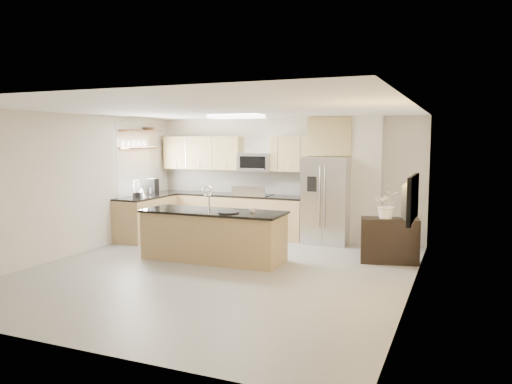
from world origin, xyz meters
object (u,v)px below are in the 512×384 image
at_px(island, 213,235).
at_px(bowl, 148,128).
at_px(refrigerator, 327,200).
at_px(flower_vase, 387,197).
at_px(kettle, 142,192).
at_px(microwave, 256,162).
at_px(platter, 228,212).
at_px(television, 404,198).
at_px(range, 254,215).
at_px(blender, 136,190).
at_px(credenza, 389,241).
at_px(cup, 252,210).
at_px(coffee_maker, 153,187).

bearing_deg(island, bowl, 146.00).
distance_m(refrigerator, flower_vase, 1.89).
distance_m(refrigerator, kettle, 3.88).
xyz_separation_m(microwave, platter, (0.54, -2.50, -0.74)).
height_order(kettle, flower_vase, flower_vase).
bearing_deg(television, island, 75.14).
height_order(range, blender, blender).
height_order(refrigerator, television, refrigerator).
relative_size(range, bowl, 3.43).
xyz_separation_m(island, kettle, (-2.20, 0.98, 0.58)).
distance_m(range, platter, 2.47).
relative_size(credenza, blender, 2.67).
bearing_deg(microwave, refrigerator, -5.86).
relative_size(platter, bowl, 1.15).
bearing_deg(microwave, credenza, -23.99).
bearing_deg(bowl, television, -23.15).
distance_m(kettle, television, 5.85).
xyz_separation_m(island, platter, (0.36, -0.14, 0.45)).
height_order(range, cup, range).
distance_m(platter, television, 3.10).
bearing_deg(flower_vase, kettle, 179.38).
height_order(bowl, flower_vase, bowl).
distance_m(cup, bowl, 3.84).
height_order(blender, kettle, blender).
xyz_separation_m(microwave, credenza, (3.09, -1.37, -1.24)).
distance_m(microwave, refrigerator, 1.82).
relative_size(credenza, bowl, 2.93).
height_order(island, kettle, island).
bearing_deg(flower_vase, television, -75.45).
bearing_deg(credenza, television, -89.05).
xyz_separation_m(credenza, platter, (-2.55, -1.12, 0.50)).
distance_m(range, cup, 2.47).
height_order(microwave, island, microwave).
xyz_separation_m(credenza, blender, (-5.16, -0.14, 0.69)).
bearing_deg(television, blender, 72.76).
relative_size(range, television, 1.06).
bearing_deg(microwave, platter, -77.90).
distance_m(bowl, television, 6.35).
xyz_separation_m(microwave, coffee_maker, (-2.09, -0.89, -0.54)).
height_order(island, flower_vase, flower_vase).
bearing_deg(range, flower_vase, -23.38).
height_order(microwave, blender, microwave).
bearing_deg(microwave, television, -42.75).
bearing_deg(island, kettle, 155.10).
height_order(microwave, credenza, microwave).
height_order(credenza, kettle, kettle).
xyz_separation_m(microwave, television, (3.51, -3.24, -0.28)).
distance_m(blender, coffee_maker, 0.63).
relative_size(refrigerator, credenza, 1.83).
xyz_separation_m(refrigerator, bowl, (-3.91, -0.61, 1.49)).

